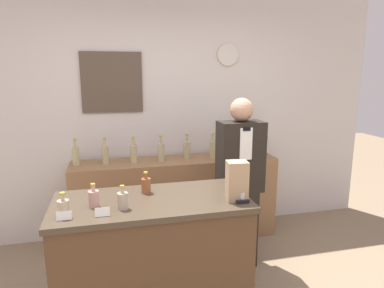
{
  "coord_description": "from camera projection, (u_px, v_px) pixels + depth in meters",
  "views": [
    {
      "loc": [
        -0.54,
        -1.81,
        1.84
      ],
      "look_at": [
        0.17,
        1.1,
        1.2
      ],
      "focal_mm": 32.0,
      "sensor_mm": 36.0,
      "label": 1
    }
  ],
  "objects": [
    {
      "name": "shelf_bottle_6",
      "position": [
        237.0,
        147.0,
        3.85
      ],
      "size": [
        0.07,
        0.07,
        0.28
      ],
      "color": "tan",
      "rests_on": "back_shelf"
    },
    {
      "name": "back_shelf",
      "position": [
        176.0,
        199.0,
        3.79
      ],
      "size": [
        2.21,
        0.45,
        0.9
      ],
      "color": "#8E6642",
      "rests_on": "ground_plane"
    },
    {
      "name": "shelf_bottle_0",
      "position": [
        76.0,
        156.0,
        3.45
      ],
      "size": [
        0.07,
        0.07,
        0.28
      ],
      "color": "tan",
      "rests_on": "back_shelf"
    },
    {
      "name": "shelf_bottle_5",
      "position": [
        213.0,
        149.0,
        3.76
      ],
      "size": [
        0.07,
        0.07,
        0.28
      ],
      "color": "tan",
      "rests_on": "back_shelf"
    },
    {
      "name": "shelf_bottle_4",
      "position": [
        187.0,
        149.0,
        3.72
      ],
      "size": [
        0.07,
        0.07,
        0.28
      ],
      "color": "tan",
      "rests_on": "back_shelf"
    },
    {
      "name": "display_counter",
      "position": [
        153.0,
        260.0,
        2.51
      ],
      "size": [
        1.37,
        0.66,
        0.95
      ],
      "color": "#4C331E",
      "rests_on": "ground_plane"
    },
    {
      "name": "counter_bottle_0",
      "position": [
        63.0,
        208.0,
        2.11
      ],
      "size": [
        0.07,
        0.07,
        0.16
      ],
      "color": "tan",
      "rests_on": "display_counter"
    },
    {
      "name": "price_card_right",
      "position": [
        102.0,
        212.0,
        2.12
      ],
      "size": [
        0.09,
        0.02,
        0.06
      ],
      "color": "white",
      "rests_on": "display_counter"
    },
    {
      "name": "counter_bottle_2",
      "position": [
        123.0,
        200.0,
        2.23
      ],
      "size": [
        0.07,
        0.07,
        0.16
      ],
      "color": "tan",
      "rests_on": "display_counter"
    },
    {
      "name": "counter_bottle_1",
      "position": [
        94.0,
        198.0,
        2.27
      ],
      "size": [
        0.07,
        0.07,
        0.16
      ],
      "color": "tan",
      "rests_on": "display_counter"
    },
    {
      "name": "shelf_bottle_3",
      "position": [
        161.0,
        152.0,
        3.62
      ],
      "size": [
        0.07,
        0.07,
        0.28
      ],
      "color": "tan",
      "rests_on": "back_shelf"
    },
    {
      "name": "counter_bottle_3",
      "position": [
        146.0,
        185.0,
        2.53
      ],
      "size": [
        0.07,
        0.07,
        0.16
      ],
      "color": "brown",
      "rests_on": "display_counter"
    },
    {
      "name": "shelf_bottle_1",
      "position": [
        105.0,
        154.0,
        3.52
      ],
      "size": [
        0.07,
        0.07,
        0.28
      ],
      "color": "tan",
      "rests_on": "back_shelf"
    },
    {
      "name": "shelf_bottle_2",
      "position": [
        134.0,
        153.0,
        3.56
      ],
      "size": [
        0.07,
        0.07,
        0.28
      ],
      "color": "tan",
      "rests_on": "back_shelf"
    },
    {
      "name": "potted_plant",
      "position": [
        255.0,
        138.0,
        3.89
      ],
      "size": [
        0.28,
        0.28,
        0.35
      ],
      "color": "#9E998E",
      "rests_on": "back_shelf"
    },
    {
      "name": "back_wall",
      "position": [
        158.0,
        116.0,
        3.84
      ],
      "size": [
        5.2,
        0.09,
        2.7
      ],
      "color": "silver",
      "rests_on": "ground_plane"
    },
    {
      "name": "shopkeeper",
      "position": [
        239.0,
        184.0,
        3.2
      ],
      "size": [
        0.41,
        0.26,
        1.61
      ],
      "color": "black",
      "rests_on": "ground_plane"
    },
    {
      "name": "paper_bag",
      "position": [
        237.0,
        181.0,
        2.38
      ],
      "size": [
        0.15,
        0.13,
        0.28
      ],
      "color": "tan",
      "rests_on": "display_counter"
    },
    {
      "name": "price_card_left",
      "position": [
        64.0,
        216.0,
        2.07
      ],
      "size": [
        0.09,
        0.02,
        0.06
      ],
      "color": "white",
      "rests_on": "display_counter"
    },
    {
      "name": "tape_dispenser",
      "position": [
        242.0,
        199.0,
        2.36
      ],
      "size": [
        0.09,
        0.06,
        0.07
      ],
      "color": "black",
      "rests_on": "display_counter"
    }
  ]
}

